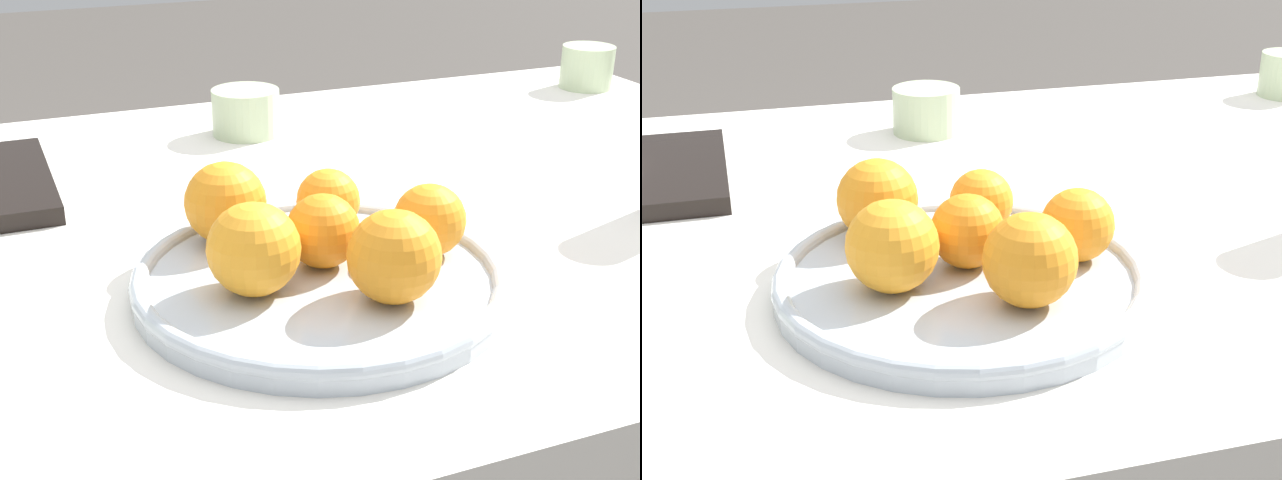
# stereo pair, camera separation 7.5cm
# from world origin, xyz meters

# --- Properties ---
(fruit_platter) EXTENTS (0.32, 0.32, 0.03)m
(fruit_platter) POSITION_xyz_m (-0.07, -0.19, 0.77)
(fruit_platter) COLOR #B2BCC6
(fruit_platter) RESTS_ON table
(orange_0) EXTENTS (0.08, 0.08, 0.08)m
(orange_0) POSITION_xyz_m (-0.04, -0.25, 0.81)
(orange_0) COLOR orange
(orange_0) RESTS_ON fruit_platter
(orange_1) EXTENTS (0.06, 0.06, 0.06)m
(orange_1) POSITION_xyz_m (-0.03, -0.10, 0.80)
(orange_1) COLOR orange
(orange_1) RESTS_ON fruit_platter
(orange_2) EXTENTS (0.08, 0.08, 0.08)m
(orange_2) POSITION_xyz_m (-0.14, -0.20, 0.81)
(orange_2) COLOR orange
(orange_2) RESTS_ON fruit_platter
(orange_3) EXTENTS (0.07, 0.07, 0.07)m
(orange_3) POSITION_xyz_m (0.03, -0.19, 0.80)
(orange_3) COLOR orange
(orange_3) RESTS_ON fruit_platter
(orange_4) EXTENTS (0.07, 0.07, 0.07)m
(orange_4) POSITION_xyz_m (-0.07, -0.17, 0.80)
(orange_4) COLOR orange
(orange_4) RESTS_ON fruit_platter
(orange_5) EXTENTS (0.08, 0.08, 0.08)m
(orange_5) POSITION_xyz_m (-0.13, -0.09, 0.81)
(orange_5) COLOR orange
(orange_5) RESTS_ON fruit_platter
(cup_0) EXTENTS (0.08, 0.08, 0.07)m
(cup_0) POSITION_xyz_m (0.58, 0.31, 0.79)
(cup_0) COLOR #B7CC9E
(cup_0) RESTS_ON table
(cup_2) EXTENTS (0.09, 0.09, 0.06)m
(cup_2) POSITION_xyz_m (0.01, 0.27, 0.78)
(cup_2) COLOR #B7CC9E
(cup_2) RESTS_ON table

